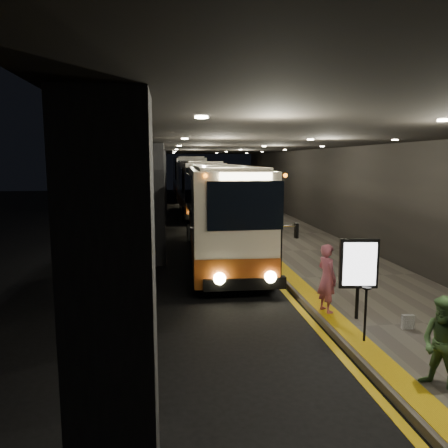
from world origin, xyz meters
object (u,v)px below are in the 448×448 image
coach_second (198,190)px  passenger_boarding (327,278)px  coach_main (221,215)px  coach_third (188,179)px  info_sign (359,265)px  stanchion_post (365,315)px  passenger_waiting_green (444,345)px  bag_polka (408,322)px

coach_second → passenger_boarding: size_ratio=6.93×
coach_second → passenger_boarding: bearing=-86.7°
coach_main → passenger_boarding: bearing=-73.6°
coach_third → info_sign: bearing=-87.1°
coach_second → stanchion_post: bearing=-86.7°
passenger_waiting_green → bag_polka: (0.86, 2.50, -0.62)m
coach_second → passenger_boarding: coach_second is taller
coach_third → passenger_waiting_green: 38.82m
bag_polka → passenger_boarding: bearing=137.1°
coach_main → passenger_waiting_green: bearing=-75.9°
coach_third → passenger_boarding: 35.00m
coach_second → bag_polka: (3.12, -22.29, -1.43)m
coach_main → bag_polka: coach_main is taller
coach_main → passenger_waiting_green: (2.29, -10.68, -0.76)m
coach_third → passenger_boarding: bearing=-87.9°
stanchion_post → passenger_waiting_green: bearing=-79.1°
passenger_boarding → info_sign: info_sign is taller
bag_polka → stanchion_post: stanchion_post is taller
coach_main → coach_third: 28.05m
coach_third → stanchion_post: (1.96, -36.75, -1.22)m
passenger_boarding → bag_polka: 2.01m
coach_second → passenger_boarding: 21.08m
coach_third → bag_polka: size_ratio=41.06×
coach_third → bag_polka: coach_third is taller
stanchion_post → coach_main: bearing=102.4°
bag_polka → info_sign: (-0.85, 0.73, 1.12)m
stanchion_post → passenger_boarding: bearing=94.6°
passenger_waiting_green → passenger_boarding: bearing=158.0°
passenger_waiting_green → info_sign: bearing=149.9°
coach_second → stanchion_post: 22.91m
passenger_boarding → coach_main: bearing=-1.8°
passenger_boarding → stanchion_post: 1.84m
coach_main → coach_second: 14.11m
stanchion_post → info_sign: bearing=72.6°
bag_polka → coach_second: bearing=98.0°
coach_main → passenger_boarding: coach_main is taller
coach_second → passenger_boarding: (1.73, -20.99, -0.75)m
info_sign → stanchion_post: bearing=-100.4°
coach_third → passenger_waiting_green: size_ratio=8.31×
coach_main → coach_second: (0.03, 14.11, 0.06)m
coach_main → passenger_waiting_green: coach_main is taller
bag_polka → stanchion_post: bearing=-157.3°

